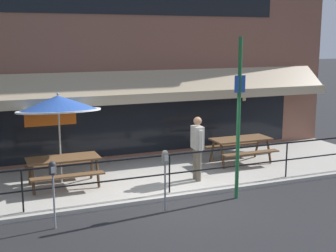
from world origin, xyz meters
TOP-DOWN VIEW (x-y plane):
  - ground_plane at (0.00, 0.00)m, footprint 120.00×120.00m
  - patio_deck at (0.00, 2.00)m, footprint 15.00×4.00m
  - restaurant_building at (0.00, 4.22)m, footprint 15.00×1.60m
  - patio_railing at (0.00, 0.30)m, footprint 13.84×0.04m
  - picnic_table_left at (-2.31, 1.75)m, footprint 1.80×1.42m
  - picnic_table_centre at (3.06, 2.03)m, footprint 1.80×1.42m
  - patio_umbrella_left at (-2.31, 2.14)m, footprint 2.14×2.14m
  - pedestrian_walking at (1.08, 0.98)m, footprint 0.27×0.62m
  - parking_meter_near at (-2.92, -0.63)m, footprint 0.15×0.16m
  - parking_meter_far at (-0.49, -0.62)m, footprint 0.15×0.16m
  - street_sign_pole at (1.45, -0.45)m, footprint 0.28×0.09m

SIDE VIEW (x-z plane):
  - ground_plane at x=0.00m, z-range 0.00..0.00m
  - patio_deck at x=0.00m, z-range 0.00..0.10m
  - picnic_table_left at x=-2.31m, z-range 0.33..1.08m
  - picnic_table_centre at x=3.06m, z-range 0.33..1.08m
  - patio_railing at x=0.00m, z-range 0.32..1.28m
  - pedestrian_walking at x=1.08m, z-range 0.20..1.91m
  - parking_meter_near at x=-2.92m, z-range 0.44..1.86m
  - parking_meter_far at x=-0.49m, z-range 0.44..1.86m
  - street_sign_pole at x=1.45m, z-range 0.06..3.93m
  - patio_umbrella_left at x=-2.31m, z-range 0.98..3.38m
  - restaurant_building at x=0.00m, z-range -0.03..7.43m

